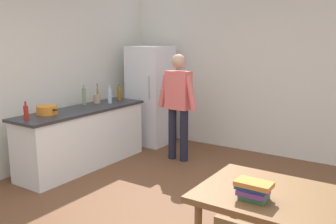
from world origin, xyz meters
name	(u,v)px	position (x,y,z in m)	size (l,w,h in m)	color
ground_plane	(162,222)	(0.00, 0.00, 0.00)	(14.00, 14.00, 0.00)	brown
wall_back	(263,74)	(0.00, 3.00, 1.35)	(6.40, 0.12, 2.70)	silver
wall_left	(20,80)	(-2.60, 0.20, 1.35)	(0.12, 5.60, 2.70)	silver
kitchen_counter	(83,137)	(-2.00, 0.80, 0.45)	(0.64, 2.20, 0.90)	white
refrigerator	(150,96)	(-1.90, 2.40, 0.90)	(0.70, 0.67, 1.80)	white
person	(178,100)	(-0.95, 1.85, 0.98)	(0.70, 0.22, 1.70)	#1E1E2D
dining_table	(290,207)	(1.40, -0.30, 0.67)	(1.40, 0.90, 0.75)	brown
cooking_pot	(47,110)	(-2.09, 0.24, 0.96)	(0.40, 0.28, 0.12)	orange
utensil_jar	(97,98)	(-2.16, 1.28, 0.98)	(0.11, 0.11, 0.32)	tan
bottle_water_clear	(110,96)	(-1.98, 1.39, 1.03)	(0.07, 0.07, 0.30)	silver
bottle_oil_amber	(119,93)	(-2.05, 1.70, 1.02)	(0.06, 0.06, 0.28)	#996619
bottle_sauce_red	(26,112)	(-2.04, -0.13, 1.00)	(0.06, 0.06, 0.24)	#B22319
bottle_vinegar_tall	(84,96)	(-2.20, 1.04, 1.04)	(0.06, 0.06, 0.32)	gray
book_stack	(254,189)	(1.18, -0.49, 0.83)	(0.27, 0.19, 0.15)	#387A47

